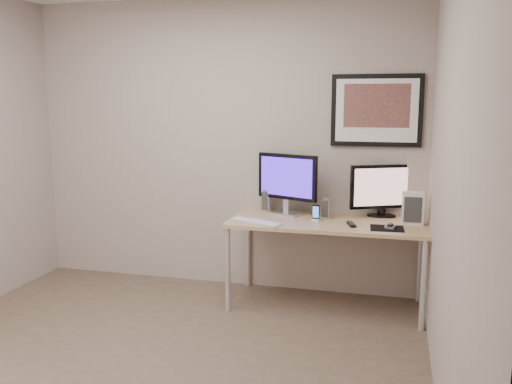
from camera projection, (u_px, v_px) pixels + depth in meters
floor at (145, 367)px, 3.51m from camera, size 3.60×3.60×0.00m
room at (166, 110)px, 3.66m from camera, size 3.60×3.60×3.60m
desk at (327, 229)px, 4.44m from camera, size 1.60×0.70×0.73m
framed_art at (376, 110)px, 4.51m from camera, size 0.75×0.04×0.60m
monitor_large at (287, 181)px, 4.63m from camera, size 0.55×0.27×0.52m
monitor_tv at (382, 189)px, 4.55m from camera, size 0.52×0.27×0.44m
speaker_left at (267, 200)px, 4.80m from camera, size 0.10×0.10×0.20m
speaker_right at (326, 208)px, 4.52m from camera, size 0.08×0.08×0.17m
phone_dock at (316, 213)px, 4.43m from camera, size 0.07×0.07×0.13m
keyboard at (256, 222)px, 4.36m from camera, size 0.49×0.30×0.02m
mousepad at (387, 228)px, 4.17m from camera, size 0.27×0.24×0.00m
mouse at (390, 226)px, 4.17m from camera, size 0.08×0.12×0.04m
remote at (351, 224)px, 4.27m from camera, size 0.09×0.17×0.02m
fan_unit at (413, 208)px, 4.30m from camera, size 0.17×0.12×0.26m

